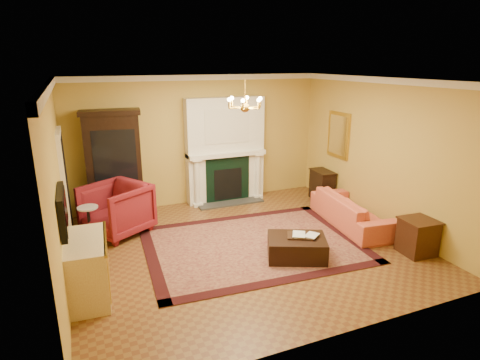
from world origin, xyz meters
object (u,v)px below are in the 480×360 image
pedestal_table (89,221)px  console_table (322,186)px  china_cabinet (115,167)px  commode (87,268)px  leather_ottoman (297,247)px  wingback_armchair (116,207)px  coral_sofa (352,206)px  end_table (418,237)px

pedestal_table → console_table: console_table is taller
china_cabinet → pedestal_table: 1.47m
china_cabinet → commode: 3.27m
commode → console_table: 5.97m
pedestal_table → commode: size_ratio=0.57×
pedestal_table → console_table: size_ratio=0.95×
pedestal_table → commode: (-0.12, -2.00, 0.05)m
commode → leather_ottoman: commode is taller
china_cabinet → wingback_armchair: bearing=-90.3°
commode → console_table: commode is taller
coral_sofa → leather_ottoman: size_ratio=2.20×
pedestal_table → console_table: bearing=3.0°
china_cabinet → commode: size_ratio=1.88×
wingback_armchair → console_table: bearing=59.9°
wingback_armchair → commode: 2.22m
wingback_armchair → pedestal_table: (-0.52, -0.13, -0.17)m
china_cabinet → console_table: china_cabinet is taller
commode → end_table: 5.51m
commode → leather_ottoman: bearing=1.2°
leather_ottoman → end_table: bearing=6.6°
pedestal_table → leather_ottoman: (3.27, -2.14, -0.19)m
wingback_armchair → coral_sofa: bearing=40.5°
coral_sofa → end_table: size_ratio=3.55×
leather_ottoman → commode: bearing=-157.9°
wingback_armchair → leather_ottoman: wingback_armchair is taller
coral_sofa → china_cabinet: bearing=68.0°
commode → end_table: size_ratio=1.95×
china_cabinet → leather_ottoman: bearing=-44.5°
wingback_armchair → end_table: (4.81, -2.93, -0.25)m
wingback_armchair → console_table: (4.87, 0.16, -0.20)m
console_table → china_cabinet: bearing=173.9°
china_cabinet → wingback_armchair: (-0.12, -0.98, -0.56)m
commode → coral_sofa: (5.19, 0.69, -0.02)m
china_cabinet → pedestal_table: size_ratio=3.30×
console_table → wingback_armchair: bearing=-174.3°
wingback_armchair → pedestal_table: 0.56m
china_cabinet → commode: china_cabinet is taller
china_cabinet → console_table: 4.88m
china_cabinet → pedestal_table: (-0.64, -1.11, -0.72)m
commode → pedestal_table: bearing=90.2°
console_table → leather_ottoman: console_table is taller
pedestal_table → commode: commode is taller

